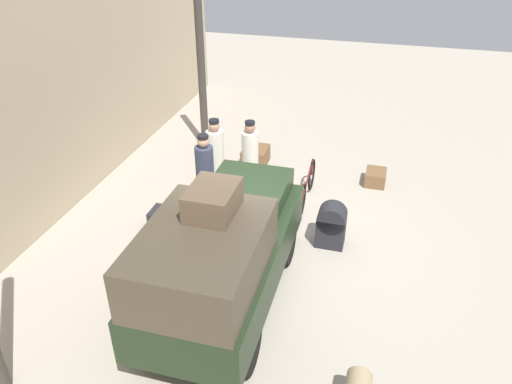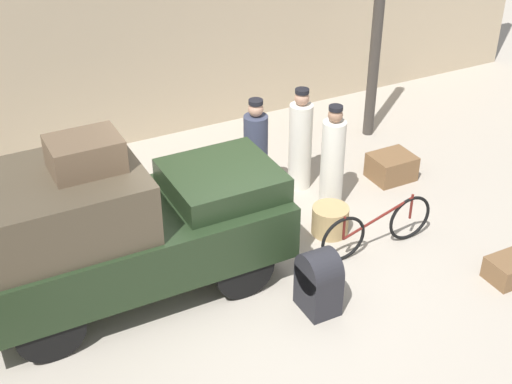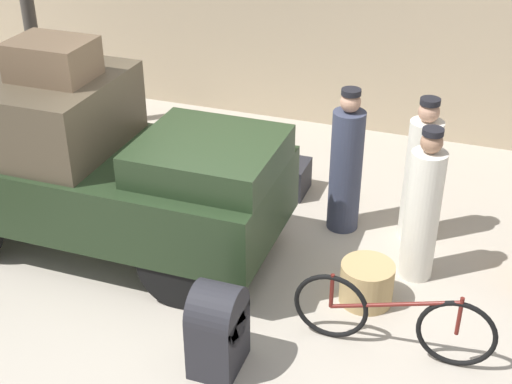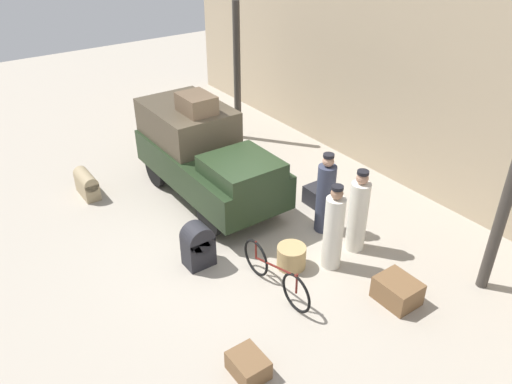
{
  "view_description": "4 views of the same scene",
  "coord_description": "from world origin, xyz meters",
  "px_view_note": "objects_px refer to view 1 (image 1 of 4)",
  "views": [
    {
      "loc": [
        -6.97,
        -1.78,
        5.37
      ],
      "look_at": [
        0.2,
        0.2,
        0.95
      ],
      "focal_mm": 35.0,
      "sensor_mm": 36.0,
      "label": 1
    },
    {
      "loc": [
        -3.33,
        -6.63,
        5.67
      ],
      "look_at": [
        0.2,
        0.2,
        0.95
      ],
      "focal_mm": 50.0,
      "sensor_mm": 36.0,
      "label": 2
    },
    {
      "loc": [
        2.16,
        -5.3,
        4.28
      ],
      "look_at": [
        0.2,
        0.2,
        0.95
      ],
      "focal_mm": 50.0,
      "sensor_mm": 36.0,
      "label": 3
    },
    {
      "loc": [
        6.58,
        -4.34,
        5.6
      ],
      "look_at": [
        0.2,
        0.2,
        0.95
      ],
      "focal_mm": 35.0,
      "sensor_mm": 36.0,
      "label": 4
    }
  ],
  "objects_px": {
    "wicker_basket": "(273,197)",
    "trunk_wicker_pale": "(375,177)",
    "porter_standing_middle": "(250,161)",
    "porter_carrying_trunk": "(216,159)",
    "conductor_in_dark_uniform": "(205,177)",
    "trunk_umber_medium": "(255,156)",
    "truck": "(221,254)",
    "bicycle": "(307,187)",
    "trunk_on_truck_roof": "(213,200)",
    "trunk_barrel_dark": "(331,225)",
    "suitcase_black_upright": "(164,219)"
  },
  "relations": [
    {
      "from": "truck",
      "to": "porter_carrying_trunk",
      "type": "distance_m",
      "value": 3.49
    },
    {
      "from": "trunk_umber_medium",
      "to": "trunk_barrel_dark",
      "type": "bearing_deg",
      "value": -141.37
    },
    {
      "from": "conductor_in_dark_uniform",
      "to": "trunk_on_truck_roof",
      "type": "distance_m",
      "value": 3.18
    },
    {
      "from": "conductor_in_dark_uniform",
      "to": "trunk_umber_medium",
      "type": "height_order",
      "value": "conductor_in_dark_uniform"
    },
    {
      "from": "wicker_basket",
      "to": "conductor_in_dark_uniform",
      "type": "xyz_separation_m",
      "value": [
        -0.52,
        1.22,
        0.55
      ]
    },
    {
      "from": "trunk_barrel_dark",
      "to": "conductor_in_dark_uniform",
      "type": "bearing_deg",
      "value": 79.49
    },
    {
      "from": "truck",
      "to": "conductor_in_dark_uniform",
      "type": "xyz_separation_m",
      "value": [
        2.47,
        1.17,
        -0.25
      ]
    },
    {
      "from": "bicycle",
      "to": "trunk_on_truck_roof",
      "type": "height_order",
      "value": "trunk_on_truck_roof"
    },
    {
      "from": "conductor_in_dark_uniform",
      "to": "suitcase_black_upright",
      "type": "bearing_deg",
      "value": 145.37
    },
    {
      "from": "porter_standing_middle",
      "to": "porter_carrying_trunk",
      "type": "bearing_deg",
      "value": 99.59
    },
    {
      "from": "wicker_basket",
      "to": "trunk_wicker_pale",
      "type": "bearing_deg",
      "value": -52.87
    },
    {
      "from": "porter_carrying_trunk",
      "to": "porter_standing_middle",
      "type": "bearing_deg",
      "value": -80.41
    },
    {
      "from": "trunk_barrel_dark",
      "to": "trunk_on_truck_roof",
      "type": "height_order",
      "value": "trunk_on_truck_roof"
    },
    {
      "from": "porter_carrying_trunk",
      "to": "bicycle",
      "type": "bearing_deg",
      "value": -87.63
    },
    {
      "from": "trunk_umber_medium",
      "to": "trunk_on_truck_roof",
      "type": "xyz_separation_m",
      "value": [
        -4.85,
        -0.78,
        1.82
      ]
    },
    {
      "from": "truck",
      "to": "trunk_umber_medium",
      "type": "bearing_deg",
      "value": 9.49
    },
    {
      "from": "suitcase_black_upright",
      "to": "porter_standing_middle",
      "type": "bearing_deg",
      "value": -34.92
    },
    {
      "from": "bicycle",
      "to": "suitcase_black_upright",
      "type": "xyz_separation_m",
      "value": [
        -1.66,
        2.38,
        -0.15
      ]
    },
    {
      "from": "wicker_basket",
      "to": "trunk_umber_medium",
      "type": "relative_size",
      "value": 0.78
    },
    {
      "from": "trunk_wicker_pale",
      "to": "porter_carrying_trunk",
      "type": "bearing_deg",
      "value": 110.43
    },
    {
      "from": "conductor_in_dark_uniform",
      "to": "wicker_basket",
      "type": "bearing_deg",
      "value": -66.74
    },
    {
      "from": "truck",
      "to": "conductor_in_dark_uniform",
      "type": "distance_m",
      "value": 2.75
    },
    {
      "from": "conductor_in_dark_uniform",
      "to": "trunk_umber_medium",
      "type": "bearing_deg",
      "value": -10.19
    },
    {
      "from": "trunk_umber_medium",
      "to": "trunk_wicker_pale",
      "type": "bearing_deg",
      "value": -94.25
    },
    {
      "from": "porter_standing_middle",
      "to": "trunk_wicker_pale",
      "type": "xyz_separation_m",
      "value": [
        1.08,
        -2.5,
        -0.59
      ]
    },
    {
      "from": "porter_carrying_trunk",
      "to": "trunk_wicker_pale",
      "type": "distance_m",
      "value": 3.47
    },
    {
      "from": "suitcase_black_upright",
      "to": "trunk_on_truck_roof",
      "type": "relative_size",
      "value": 0.63
    },
    {
      "from": "truck",
      "to": "porter_standing_middle",
      "type": "relative_size",
      "value": 2.35
    },
    {
      "from": "trunk_barrel_dark",
      "to": "bicycle",
      "type": "bearing_deg",
      "value": 26.82
    },
    {
      "from": "truck",
      "to": "suitcase_black_upright",
      "type": "xyz_separation_m",
      "value": [
        1.68,
        1.72,
        -0.8
      ]
    },
    {
      "from": "wicker_basket",
      "to": "porter_carrying_trunk",
      "type": "distance_m",
      "value": 1.42
    },
    {
      "from": "trunk_wicker_pale",
      "to": "trunk_umber_medium",
      "type": "bearing_deg",
      "value": 85.75
    },
    {
      "from": "porter_standing_middle",
      "to": "trunk_barrel_dark",
      "type": "relative_size",
      "value": 1.96
    },
    {
      "from": "trunk_wicker_pale",
      "to": "wicker_basket",
      "type": "bearing_deg",
      "value": 127.13
    },
    {
      "from": "conductor_in_dark_uniform",
      "to": "trunk_umber_medium",
      "type": "relative_size",
      "value": 2.5
    },
    {
      "from": "conductor_in_dark_uniform",
      "to": "trunk_on_truck_roof",
      "type": "relative_size",
      "value": 2.11
    },
    {
      "from": "conductor_in_dark_uniform",
      "to": "trunk_umber_medium",
      "type": "xyz_separation_m",
      "value": [
        2.18,
        -0.39,
        -0.55
      ]
    },
    {
      "from": "porter_standing_middle",
      "to": "trunk_on_truck_roof",
      "type": "xyz_separation_m",
      "value": [
        -3.58,
        -0.54,
        1.28
      ]
    },
    {
      "from": "suitcase_black_upright",
      "to": "wicker_basket",
      "type": "bearing_deg",
      "value": -53.29
    },
    {
      "from": "porter_standing_middle",
      "to": "trunk_wicker_pale",
      "type": "bearing_deg",
      "value": -66.75
    },
    {
      "from": "porter_carrying_trunk",
      "to": "trunk_barrel_dark",
      "type": "xyz_separation_m",
      "value": [
        -1.25,
        -2.57,
        -0.32
      ]
    },
    {
      "from": "porter_carrying_trunk",
      "to": "porter_standing_middle",
      "type": "distance_m",
      "value": 0.71
    },
    {
      "from": "conductor_in_dark_uniform",
      "to": "suitcase_black_upright",
      "type": "relative_size",
      "value": 3.37
    },
    {
      "from": "trunk_umber_medium",
      "to": "trunk_on_truck_roof",
      "type": "height_order",
      "value": "trunk_on_truck_roof"
    },
    {
      "from": "porter_carrying_trunk",
      "to": "conductor_in_dark_uniform",
      "type": "height_order",
      "value": "conductor_in_dark_uniform"
    },
    {
      "from": "truck",
      "to": "bicycle",
      "type": "height_order",
      "value": "truck"
    },
    {
      "from": "truck",
      "to": "conductor_in_dark_uniform",
      "type": "relative_size",
      "value": 2.31
    },
    {
      "from": "bicycle",
      "to": "wicker_basket",
      "type": "xyz_separation_m",
      "value": [
        -0.34,
        0.62,
        -0.14
      ]
    },
    {
      "from": "truck",
      "to": "trunk_on_truck_roof",
      "type": "distance_m",
      "value": 1.04
    },
    {
      "from": "porter_carrying_trunk",
      "to": "trunk_barrel_dark",
      "type": "relative_size",
      "value": 1.97
    }
  ]
}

